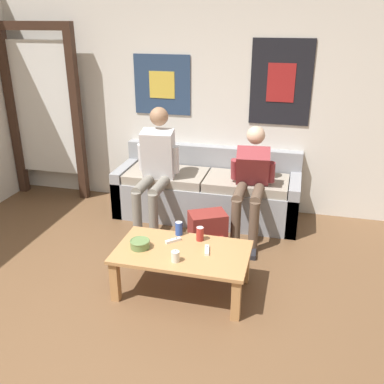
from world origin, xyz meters
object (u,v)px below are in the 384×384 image
(coffee_table, at_px, (182,257))
(game_controller_near_left, at_px, (207,250))
(drink_can_blue, at_px, (179,228))
(game_controller_near_right, at_px, (173,240))
(backpack, at_px, (208,233))
(pillar_candle, at_px, (175,256))
(drink_can_red, at_px, (200,234))
(couch, at_px, (207,193))
(person_seated_adult, at_px, (155,165))
(person_seated_teen, at_px, (251,179))
(ceramic_bowl, at_px, (140,243))

(coffee_table, relative_size, game_controller_near_left, 7.55)
(drink_can_blue, xyz_separation_m, game_controller_near_right, (-0.01, -0.14, -0.05))
(backpack, xyz_separation_m, drink_can_blue, (-0.17, -0.46, 0.26))
(pillar_candle, relative_size, drink_can_red, 0.82)
(couch, xyz_separation_m, person_seated_adult, (-0.49, -0.39, 0.43))
(game_controller_near_left, bearing_deg, drink_can_red, 120.00)
(pillar_candle, bearing_deg, game_controller_near_right, 109.78)
(couch, relative_size, backpack, 4.88)
(person_seated_teen, xyz_separation_m, drink_can_red, (-0.31, -0.96, -0.18))
(coffee_table, height_order, person_seated_teen, person_seated_teen)
(person_seated_teen, height_order, drink_can_blue, person_seated_teen)
(person_seated_adult, height_order, drink_can_blue, person_seated_adult)
(coffee_table, height_order, drink_can_red, drink_can_red)
(coffee_table, xyz_separation_m, game_controller_near_left, (0.20, 0.04, 0.08))
(game_controller_near_left, bearing_deg, person_seated_teen, 79.33)
(couch, xyz_separation_m, pillar_candle, (0.12, -1.70, 0.15))
(ceramic_bowl, bearing_deg, person_seated_adult, 102.15)
(backpack, relative_size, drink_can_red, 3.47)
(drink_can_red, height_order, game_controller_near_left, drink_can_red)
(person_seated_adult, relative_size, ceramic_bowl, 7.67)
(backpack, bearing_deg, coffee_table, -95.05)
(couch, bearing_deg, drink_can_red, -80.28)
(ceramic_bowl, height_order, drink_can_red, drink_can_red)
(drink_can_blue, bearing_deg, couch, 90.88)
(person_seated_adult, height_order, pillar_candle, person_seated_adult)
(coffee_table, relative_size, game_controller_near_right, 8.81)
(pillar_candle, bearing_deg, couch, 93.88)
(person_seated_adult, height_order, backpack, person_seated_adult)
(drink_can_blue, xyz_separation_m, game_controller_near_left, (0.31, -0.23, -0.05))
(person_seated_teen, bearing_deg, drink_can_blue, -119.82)
(pillar_candle, bearing_deg, ceramic_bowl, 159.16)
(couch, distance_m, drink_can_blue, 1.27)
(coffee_table, height_order, person_seated_adult, person_seated_adult)
(person_seated_teen, bearing_deg, ceramic_bowl, -122.57)
(drink_can_red, bearing_deg, person_seated_adult, 127.77)
(couch, xyz_separation_m, drink_can_blue, (0.02, -1.26, 0.16))
(drink_can_blue, xyz_separation_m, drink_can_red, (0.21, -0.05, 0.00))
(couch, xyz_separation_m, person_seated_teen, (0.54, -0.36, 0.35))
(person_seated_adult, xyz_separation_m, drink_can_red, (0.71, -0.92, -0.26))
(game_controller_near_left, bearing_deg, couch, 102.34)
(couch, height_order, pillar_candle, couch)
(couch, height_order, person_seated_teen, person_seated_teen)
(person_seated_adult, height_order, ceramic_bowl, person_seated_adult)
(game_controller_near_left, bearing_deg, drink_can_blue, 143.54)
(person_seated_adult, bearing_deg, person_seated_teen, 2.12)
(coffee_table, bearing_deg, game_controller_near_right, 132.47)
(coffee_table, xyz_separation_m, drink_can_blue, (-0.10, 0.26, 0.13))
(couch, height_order, coffee_table, couch)
(person_seated_teen, bearing_deg, person_seated_adult, -177.88)
(person_seated_adult, xyz_separation_m, backpack, (0.67, -0.41, -0.52))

